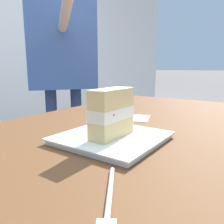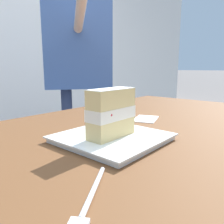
{
  "view_description": "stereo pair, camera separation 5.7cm",
  "coord_description": "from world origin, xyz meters",
  "px_view_note": "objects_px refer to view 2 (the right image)",
  "views": [
    {
      "loc": [
        0.65,
        0.24,
        0.92
      ],
      "look_at": [
        0.2,
        -0.07,
        0.81
      ],
      "focal_mm": 36.44,
      "sensor_mm": 36.0,
      "label": 1
    },
    {
      "loc": [
        0.62,
        0.29,
        0.92
      ],
      "look_at": [
        0.2,
        -0.07,
        0.81
      ],
      "focal_mm": 36.44,
      "sensor_mm": 36.0,
      "label": 2
    }
  ],
  "objects_px": {
    "patio_table": "(172,159)",
    "dessert_plate": "(112,138)",
    "dessert_fork": "(89,200)",
    "diner_person": "(78,49)",
    "paper_napkin": "(146,119)",
    "cake_slice": "(111,113)"
  },
  "relations": [
    {
      "from": "patio_table",
      "to": "dessert_plate",
      "type": "relative_size",
      "value": 5.6
    },
    {
      "from": "patio_table",
      "to": "dessert_fork",
      "type": "relative_size",
      "value": 8.99
    },
    {
      "from": "patio_table",
      "to": "diner_person",
      "type": "height_order",
      "value": "diner_person"
    },
    {
      "from": "dessert_plate",
      "to": "dessert_fork",
      "type": "bearing_deg",
      "value": 33.9
    },
    {
      "from": "patio_table",
      "to": "dessert_plate",
      "type": "xyz_separation_m",
      "value": [
        0.2,
        -0.07,
        0.1
      ]
    },
    {
      "from": "patio_table",
      "to": "paper_napkin",
      "type": "bearing_deg",
      "value": -116.59
    },
    {
      "from": "paper_napkin",
      "to": "diner_person",
      "type": "height_order",
      "value": "diner_person"
    },
    {
      "from": "cake_slice",
      "to": "dessert_fork",
      "type": "xyz_separation_m",
      "value": [
        0.21,
        0.14,
        -0.07
      ]
    },
    {
      "from": "cake_slice",
      "to": "diner_person",
      "type": "xyz_separation_m",
      "value": [
        -0.6,
        -0.8,
        0.23
      ]
    },
    {
      "from": "diner_person",
      "to": "dessert_plate",
      "type": "bearing_deg",
      "value": 53.68
    },
    {
      "from": "dessert_fork",
      "to": "diner_person",
      "type": "relative_size",
      "value": 0.1
    },
    {
      "from": "dessert_fork",
      "to": "dessert_plate",
      "type": "bearing_deg",
      "value": -146.1
    },
    {
      "from": "dessert_fork",
      "to": "cake_slice",
      "type": "bearing_deg",
      "value": -146.04
    },
    {
      "from": "patio_table",
      "to": "cake_slice",
      "type": "bearing_deg",
      "value": -18.02
    },
    {
      "from": "paper_napkin",
      "to": "diner_person",
      "type": "distance_m",
      "value": 0.85
    },
    {
      "from": "paper_napkin",
      "to": "diner_person",
      "type": "xyz_separation_m",
      "value": [
        -0.32,
        -0.73,
        0.3
      ]
    },
    {
      "from": "dessert_fork",
      "to": "diner_person",
      "type": "xyz_separation_m",
      "value": [
        -0.81,
        -0.95,
        0.3
      ]
    },
    {
      "from": "cake_slice",
      "to": "paper_napkin",
      "type": "bearing_deg",
      "value": -164.93
    },
    {
      "from": "dessert_plate",
      "to": "dessert_fork",
      "type": "height_order",
      "value": "dessert_plate"
    },
    {
      "from": "dessert_plate",
      "to": "diner_person",
      "type": "bearing_deg",
      "value": -126.32
    },
    {
      "from": "patio_table",
      "to": "cake_slice",
      "type": "xyz_separation_m",
      "value": [
        0.21,
        -0.07,
        0.17
      ]
    },
    {
      "from": "patio_table",
      "to": "cake_slice",
      "type": "distance_m",
      "value": 0.28
    }
  ]
}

